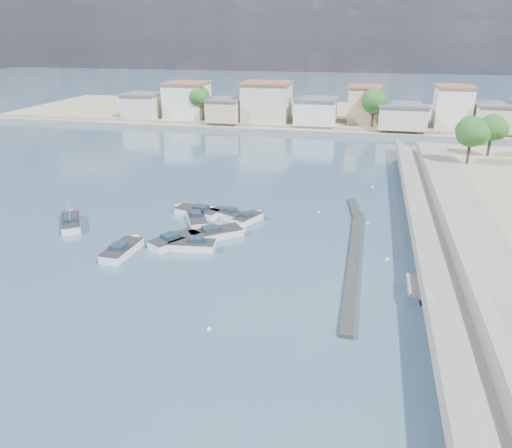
{
  "coord_description": "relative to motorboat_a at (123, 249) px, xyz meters",
  "views": [
    {
      "loc": [
        7.33,
        -33.16,
        20.04
      ],
      "look_at": [
        -3.23,
        13.81,
        1.4
      ],
      "focal_mm": 35.0,
      "sensor_mm": 36.0,
      "label": 1
    }
  ],
  "objects": [
    {
      "name": "motorboat_c",
      "position": [
        3.29,
        11.74,
        0.0
      ],
      "size": [
        5.96,
        3.35,
        1.48
      ],
      "color": "white",
      "rests_on": "ground"
    },
    {
      "name": "motorboat_h",
      "position": [
        7.77,
        5.96,
        -0.0
      ],
      "size": [
        5.63,
        5.09,
        1.48
      ],
      "color": "white",
      "rests_on": "ground"
    },
    {
      "name": "far_shore_quay",
      "position": [
        14.83,
        64.07,
        0.02
      ],
      "size": [
        160.0,
        2.5,
        0.8
      ],
      "primitive_type": "cube",
      "color": "slate",
      "rests_on": "ground"
    },
    {
      "name": "motorboat_a",
      "position": [
        0.0,
        0.0,
        0.0
      ],
      "size": [
        2.28,
        5.78,
        1.48
      ],
      "color": "white",
      "rests_on": "ground"
    },
    {
      "name": "breakwater",
      "position": [
        21.74,
        5.76,
        -0.21
      ],
      "size": [
        2.0,
        31.02,
        0.35
      ],
      "color": "black",
      "rests_on": "ground"
    },
    {
      "name": "motorboat_e",
      "position": [
        4.25,
        3.32,
        -0.0
      ],
      "size": [
        4.59,
        5.52,
        1.48
      ],
      "color": "white",
      "rests_on": "ground"
    },
    {
      "name": "sailboat",
      "position": [
        -9.11,
        5.6,
        0.04
      ],
      "size": [
        4.68,
        5.86,
        9.0
      ],
      "color": "white",
      "rests_on": "ground"
    },
    {
      "name": "ground",
      "position": [
        14.83,
        33.07,
        -0.38
      ],
      "size": [
        400.0,
        400.0,
        0.0
      ],
      "primitive_type": "plane",
      "color": "#2F485F",
      "rests_on": "ground"
    },
    {
      "name": "motorboat_d",
      "position": [
        5.91,
        2.3,
        -0.0
      ],
      "size": [
        5.16,
        2.4,
        1.48
      ],
      "color": "white",
      "rests_on": "ground"
    },
    {
      "name": "seawall_walkway",
      "position": [
        33.33,
        6.07,
        0.52
      ],
      "size": [
        5.0,
        90.0,
        1.8
      ],
      "primitive_type": "cube",
      "color": "slate",
      "rests_on": "ground"
    },
    {
      "name": "shore_trees",
      "position": [
        23.17,
        61.18,
        5.84
      ],
      "size": [
        74.56,
        38.32,
        7.92
      ],
      "color": "#38281E",
      "rests_on": "ground"
    },
    {
      "name": "motorboat_g",
      "position": [
        4.49,
        8.81,
        0.0
      ],
      "size": [
        3.7,
        5.05,
        1.48
      ],
      "color": "white",
      "rests_on": "ground"
    },
    {
      "name": "motorboat_f",
      "position": [
        6.97,
        11.72,
        -0.0
      ],
      "size": [
        4.78,
        3.5,
        1.48
      ],
      "color": "white",
      "rests_on": "ground"
    },
    {
      "name": "motorboat_b",
      "position": [
        9.9,
        10.94,
        -0.0
      ],
      "size": [
        2.99,
        4.21,
        1.48
      ],
      "color": "white",
      "rests_on": "ground"
    },
    {
      "name": "far_town",
      "position": [
        25.54,
        69.99,
        4.56
      ],
      "size": [
        113.01,
        12.8,
        8.35
      ],
      "color": "beige",
      "rests_on": "far_shore_land"
    },
    {
      "name": "far_shore_land",
      "position": [
        14.83,
        85.07,
        0.32
      ],
      "size": [
        160.0,
        40.0,
        1.4
      ],
      "primitive_type": "cube",
      "color": "gray",
      "rests_on": "ground"
    },
    {
      "name": "mooring_buoys",
      "position": [
        21.41,
        7.43,
        -0.33
      ],
      "size": [
        16.04,
        38.88,
        0.35
      ],
      "color": "white",
      "rests_on": "ground"
    }
  ]
}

